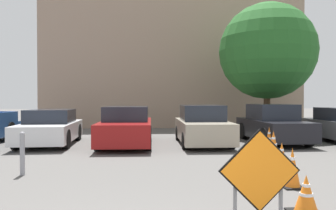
{
  "coord_description": "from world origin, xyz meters",
  "views": [
    {
      "loc": [
        0.25,
        -2.56,
        1.75
      ],
      "look_at": [
        1.32,
        10.95,
        1.51
      ],
      "focal_mm": 35.0,
      "sensor_mm": 36.0,
      "label": 1
    }
  ],
  "objects_px": {
    "traffic_cone_nearest": "(306,195)",
    "parked_car_fourth": "(202,126)",
    "road_closed_sign": "(259,179)",
    "bollard_nearest": "(22,152)",
    "traffic_cone_third": "(282,157)",
    "traffic_cone_fifth": "(269,139)",
    "parked_car_fifth": "(273,125)",
    "parked_car_third": "(126,127)",
    "traffic_cone_fourth": "(273,145)",
    "traffic_cone_second": "(292,168)",
    "parked_car_second": "(50,128)"
  },
  "relations": [
    {
      "from": "parked_car_fourth",
      "to": "traffic_cone_second",
      "type": "bearing_deg",
      "value": 96.71
    },
    {
      "from": "traffic_cone_fourth",
      "to": "parked_car_third",
      "type": "bearing_deg",
      "value": 145.11
    },
    {
      "from": "traffic_cone_second",
      "to": "parked_car_fourth",
      "type": "xyz_separation_m",
      "value": [
        -0.63,
        6.37,
        0.31
      ]
    },
    {
      "from": "parked_car_fourth",
      "to": "parked_car_fifth",
      "type": "height_order",
      "value": "parked_car_fifth"
    },
    {
      "from": "traffic_cone_nearest",
      "to": "traffic_cone_fifth",
      "type": "bearing_deg",
      "value": 73.06
    },
    {
      "from": "traffic_cone_fourth",
      "to": "traffic_cone_third",
      "type": "bearing_deg",
      "value": -105.91
    },
    {
      "from": "traffic_cone_fourth",
      "to": "traffic_cone_nearest",
      "type": "bearing_deg",
      "value": -106.83
    },
    {
      "from": "traffic_cone_fifth",
      "to": "parked_car_fifth",
      "type": "bearing_deg",
      "value": 64.73
    },
    {
      "from": "traffic_cone_fifth",
      "to": "parked_car_fourth",
      "type": "xyz_separation_m",
      "value": [
        -2.02,
        1.69,
        0.3
      ]
    },
    {
      "from": "traffic_cone_third",
      "to": "bollard_nearest",
      "type": "bearing_deg",
      "value": -179.9
    },
    {
      "from": "road_closed_sign",
      "to": "bollard_nearest",
      "type": "xyz_separation_m",
      "value": [
        -4.26,
        3.66,
        -0.19
      ]
    },
    {
      "from": "traffic_cone_third",
      "to": "parked_car_third",
      "type": "height_order",
      "value": "parked_car_third"
    },
    {
      "from": "traffic_cone_nearest",
      "to": "traffic_cone_second",
      "type": "xyz_separation_m",
      "value": [
        0.48,
        1.47,
        0.09
      ]
    },
    {
      "from": "parked_car_second",
      "to": "parked_car_third",
      "type": "distance_m",
      "value": 2.97
    },
    {
      "from": "parked_car_fifth",
      "to": "bollard_nearest",
      "type": "height_order",
      "value": "parked_car_fifth"
    },
    {
      "from": "traffic_cone_third",
      "to": "traffic_cone_fifth",
      "type": "bearing_deg",
      "value": 73.44
    },
    {
      "from": "traffic_cone_fifth",
      "to": "parked_car_third",
      "type": "relative_size",
      "value": 0.18
    },
    {
      "from": "parked_car_third",
      "to": "parked_car_fourth",
      "type": "relative_size",
      "value": 1.05
    },
    {
      "from": "traffic_cone_nearest",
      "to": "parked_car_fourth",
      "type": "height_order",
      "value": "parked_car_fourth"
    },
    {
      "from": "parked_car_second",
      "to": "traffic_cone_fifth",
      "type": "bearing_deg",
      "value": 163.9
    },
    {
      "from": "parked_car_second",
      "to": "parked_car_fourth",
      "type": "height_order",
      "value": "parked_car_fourth"
    },
    {
      "from": "traffic_cone_nearest",
      "to": "traffic_cone_fourth",
      "type": "bearing_deg",
      "value": 73.17
    },
    {
      "from": "traffic_cone_third",
      "to": "traffic_cone_fourth",
      "type": "xyz_separation_m",
      "value": [
        0.47,
        1.65,
        0.06
      ]
    },
    {
      "from": "road_closed_sign",
      "to": "traffic_cone_second",
      "type": "relative_size",
      "value": 1.74
    },
    {
      "from": "traffic_cone_third",
      "to": "parked_car_third",
      "type": "bearing_deg",
      "value": 130.09
    },
    {
      "from": "traffic_cone_second",
      "to": "traffic_cone_fifth",
      "type": "distance_m",
      "value": 4.88
    },
    {
      "from": "road_closed_sign",
      "to": "parked_car_fourth",
      "type": "xyz_separation_m",
      "value": [
        0.83,
        8.51,
        -0.02
      ]
    },
    {
      "from": "traffic_cone_second",
      "to": "traffic_cone_third",
      "type": "xyz_separation_m",
      "value": [
        0.46,
        1.53,
        -0.05
      ]
    },
    {
      "from": "traffic_cone_fourth",
      "to": "parked_car_fifth",
      "type": "height_order",
      "value": "parked_car_fifth"
    },
    {
      "from": "traffic_cone_second",
      "to": "parked_car_second",
      "type": "relative_size",
      "value": 0.19
    },
    {
      "from": "road_closed_sign",
      "to": "parked_car_fourth",
      "type": "bearing_deg",
      "value": 84.42
    },
    {
      "from": "traffic_cone_nearest",
      "to": "traffic_cone_fourth",
      "type": "relative_size",
      "value": 0.74
    },
    {
      "from": "traffic_cone_second",
      "to": "traffic_cone_third",
      "type": "distance_m",
      "value": 1.6
    },
    {
      "from": "road_closed_sign",
      "to": "traffic_cone_fourth",
      "type": "height_order",
      "value": "road_closed_sign"
    },
    {
      "from": "traffic_cone_nearest",
      "to": "traffic_cone_third",
      "type": "bearing_deg",
      "value": 72.67
    },
    {
      "from": "traffic_cone_third",
      "to": "parked_car_fourth",
      "type": "relative_size",
      "value": 0.16
    },
    {
      "from": "road_closed_sign",
      "to": "parked_car_third",
      "type": "bearing_deg",
      "value": 104.02
    },
    {
      "from": "traffic_cone_third",
      "to": "parked_car_third",
      "type": "xyz_separation_m",
      "value": [
        -4.02,
        4.78,
        0.35
      ]
    },
    {
      "from": "parked_car_fourth",
      "to": "parked_car_fifth",
      "type": "xyz_separation_m",
      "value": [
        2.94,
        0.26,
        0.02
      ]
    },
    {
      "from": "road_closed_sign",
      "to": "traffic_cone_second",
      "type": "distance_m",
      "value": 2.61
    },
    {
      "from": "traffic_cone_third",
      "to": "parked_car_fifth",
      "type": "height_order",
      "value": "parked_car_fifth"
    },
    {
      "from": "traffic_cone_third",
      "to": "traffic_cone_fifth",
      "type": "relative_size",
      "value": 0.85
    },
    {
      "from": "road_closed_sign",
      "to": "bollard_nearest",
      "type": "distance_m",
      "value": 5.62
    },
    {
      "from": "traffic_cone_fourth",
      "to": "traffic_cone_fifth",
      "type": "bearing_deg",
      "value": 72.73
    },
    {
      "from": "parked_car_fifth",
      "to": "traffic_cone_third",
      "type": "bearing_deg",
      "value": 69.03
    },
    {
      "from": "bollard_nearest",
      "to": "parked_car_fifth",
      "type": "bearing_deg",
      "value": 32.45
    },
    {
      "from": "traffic_cone_nearest",
      "to": "road_closed_sign",
      "type": "bearing_deg",
      "value": -145.81
    },
    {
      "from": "parked_car_third",
      "to": "bollard_nearest",
      "type": "height_order",
      "value": "parked_car_third"
    },
    {
      "from": "parked_car_second",
      "to": "parked_car_fifth",
      "type": "distance_m",
      "value": 8.82
    },
    {
      "from": "road_closed_sign",
      "to": "bollard_nearest",
      "type": "relative_size",
      "value": 1.36
    }
  ]
}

